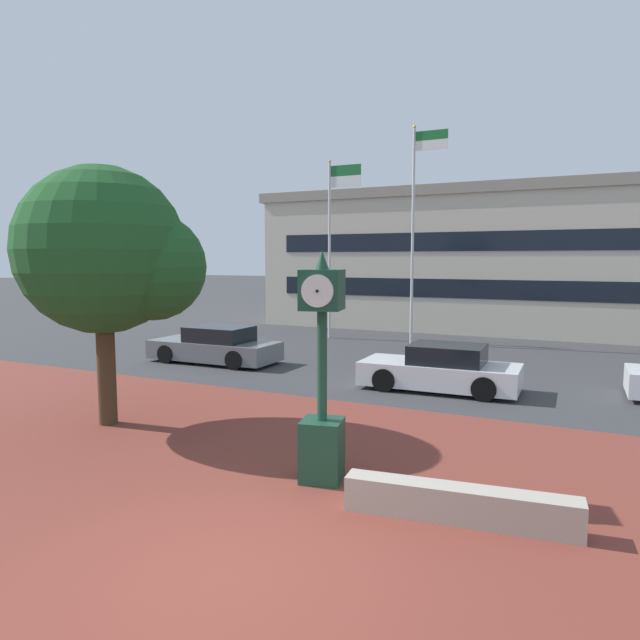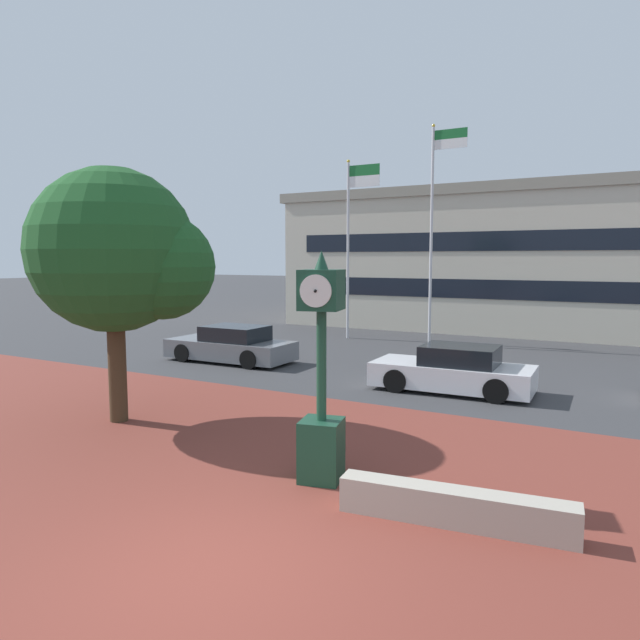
# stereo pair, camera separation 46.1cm
# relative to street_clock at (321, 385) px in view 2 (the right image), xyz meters

# --- Properties ---
(ground_plane) EXTENTS (200.00, 200.00, 0.00)m
(ground_plane) POSITION_rel_street_clock_xyz_m (0.22, -3.01, -1.59)
(ground_plane) COLOR #38383A
(plaza_brick_paving) EXTENTS (44.00, 11.96, 0.01)m
(plaza_brick_paving) POSITION_rel_street_clock_xyz_m (0.22, -1.03, -1.59)
(plaza_brick_paving) COLOR brown
(plaza_brick_paving) RESTS_ON ground
(planter_wall) EXTENTS (3.22, 0.80, 0.50)m
(planter_wall) POSITION_rel_street_clock_xyz_m (2.37, -0.52, -1.34)
(planter_wall) COLOR #ADA393
(planter_wall) RESTS_ON ground
(street_clock) EXTENTS (0.79, 0.80, 3.76)m
(street_clock) POSITION_rel_street_clock_xyz_m (0.00, 0.00, 0.00)
(street_clock) COLOR #19422D
(street_clock) RESTS_ON ground
(plaza_tree) EXTENTS (3.86, 3.59, 5.61)m
(plaza_tree) POSITION_rel_street_clock_xyz_m (-5.47, 0.94, 2.12)
(plaza_tree) COLOR #42301E
(plaza_tree) RESTS_ON ground
(car_street_near) EXTENTS (4.36, 1.99, 1.28)m
(car_street_near) POSITION_rel_street_clock_xyz_m (0.07, 7.32, -1.02)
(car_street_near) COLOR silver
(car_street_near) RESTS_ON ground
(car_street_mid) EXTENTS (4.61, 1.99, 1.28)m
(car_street_mid) POSITION_rel_street_clock_xyz_m (-8.11, 8.04, -1.02)
(car_street_mid) COLOR slate
(car_street_mid) RESTS_ON ground
(flagpole_primary) EXTENTS (1.58, 0.14, 8.02)m
(flagpole_primary) POSITION_rel_street_clock_xyz_m (-7.08, 15.52, 3.16)
(flagpole_primary) COLOR silver
(flagpole_primary) RESTS_ON ground
(flagpole_secondary) EXTENTS (1.48, 0.14, 9.14)m
(flagpole_secondary) POSITION_rel_street_clock_xyz_m (-3.24, 15.52, 3.62)
(flagpole_secondary) COLOR silver
(flagpole_secondary) RESTS_ON ground
(civic_building) EXTENTS (28.05, 12.37, 7.15)m
(civic_building) POSITION_rel_street_clock_xyz_m (0.91, 25.07, 1.99)
(civic_building) COLOR beige
(civic_building) RESTS_ON ground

